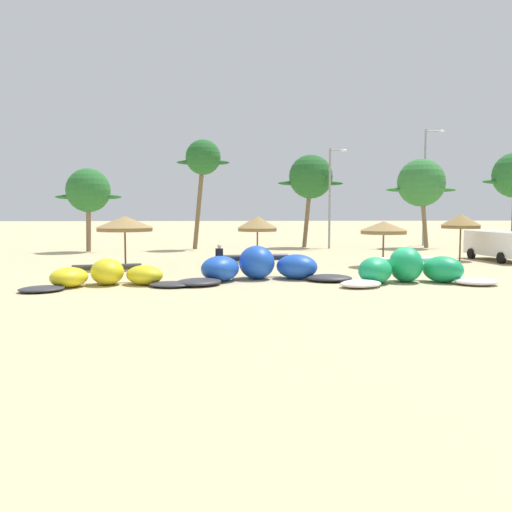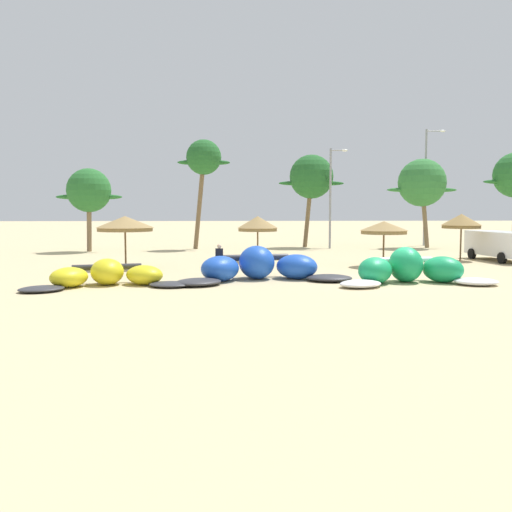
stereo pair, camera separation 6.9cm
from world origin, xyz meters
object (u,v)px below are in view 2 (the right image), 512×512
parked_car_second (501,243)px  person_near_kites (219,261)px  beach_umbrella_middle (258,224)px  beach_umbrella_outermost (461,221)px  palm_left (204,159)px  lamppost_west_center (427,182)px  beach_umbrella_near_palms (384,228)px  palm_leftmost (89,191)px  palm_center_left (422,183)px  palm_left_of_gap (311,177)px  kite_far_left (107,276)px  lamppost_west (332,193)px  beach_umbrella_near_van (125,224)px  kite_left_of_center (409,269)px  kite_left (259,267)px

parked_car_second → person_near_kites: size_ratio=3.41×
beach_umbrella_middle → beach_umbrella_outermost: (12.87, 0.01, 0.14)m
palm_left → lamppost_west_center: 19.91m
beach_umbrella_near_palms → palm_leftmost: size_ratio=0.42×
beach_umbrella_middle → palm_center_left: (14.45, 11.69, 3.06)m
parked_car_second → palm_leftmost: 29.41m
beach_umbrella_middle → palm_left_of_gap: 14.56m
person_near_kites → palm_leftmost: (-10.09, 17.28, 3.81)m
palm_center_left → beach_umbrella_near_palms: bearing=-116.5°
kite_far_left → palm_left: palm_left is taller
beach_umbrella_middle → lamppost_west: lamppost_west is taller
beach_umbrella_near_van → person_near_kites: size_ratio=1.94×
beach_umbrella_near_van → beach_umbrella_outermost: beach_umbrella_outermost is taller
beach_umbrella_middle → person_near_kites: 8.77m
person_near_kites → beach_umbrella_near_palms: bearing=28.1°
beach_umbrella_near_palms → beach_umbrella_middle: bearing=153.8°
beach_umbrella_near_palms → parked_car_second: bearing=20.5°
palm_left → lamppost_west_center: size_ratio=0.86×
kite_far_left → beach_umbrella_near_van: 7.32m
kite_far_left → palm_leftmost: bearing=105.3°
kite_far_left → kite_left_of_center: size_ratio=0.96×
parked_car_second → palm_left: bearing=148.7°
palm_center_left → lamppost_west: 7.75m
kite_far_left → palm_left_of_gap: size_ratio=0.90×
palm_left → kite_left_of_center: bearing=-65.8°
beach_umbrella_middle → palm_left_of_gap: palm_left_of_gap is taller
person_near_kites → palm_center_left: bearing=50.1°
beach_umbrella_near_palms → palm_center_left: bearing=63.5°
palm_left_of_gap → person_near_kites: bearing=-109.6°
beach_umbrella_outermost → lamppost_west_center: size_ratio=0.29×
kite_far_left → palm_left: (3.27, 21.94, 6.85)m
kite_left → beach_umbrella_near_van: size_ratio=2.64×
beach_umbrella_outermost → person_near_kites: beach_umbrella_outermost is taller
beach_umbrella_middle → palm_left_of_gap: size_ratio=0.36×
parked_car_second → palm_center_left: (-0.88, 11.95, 4.32)m
palm_left_of_gap → lamppost_west: size_ratio=0.96×
kite_left_of_center → palm_left_of_gap: bearing=91.8°
lamppost_west → kite_left: bearing=-109.6°
lamppost_west_center → beach_umbrella_middle: bearing=-137.6°
beach_umbrella_near_van → parked_car_second: beach_umbrella_near_van is taller
kite_left → beach_umbrella_outermost: size_ratio=2.80×
palm_leftmost → lamppost_west_center: (28.23, 5.51, 1.05)m
beach_umbrella_near_palms → palm_leftmost: bearing=147.4°
palm_left → palm_left_of_gap: 9.33m
kite_left_of_center → palm_left_of_gap: 24.13m
person_near_kites → kite_far_left: bearing=-154.0°
beach_umbrella_near_palms → lamppost_west: size_ratio=0.33×
beach_umbrella_outermost → lamppost_west: size_ratio=0.36×
person_near_kites → palm_left_of_gap: size_ratio=0.21×
palm_left_of_gap → beach_umbrella_outermost: bearing=-60.0°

